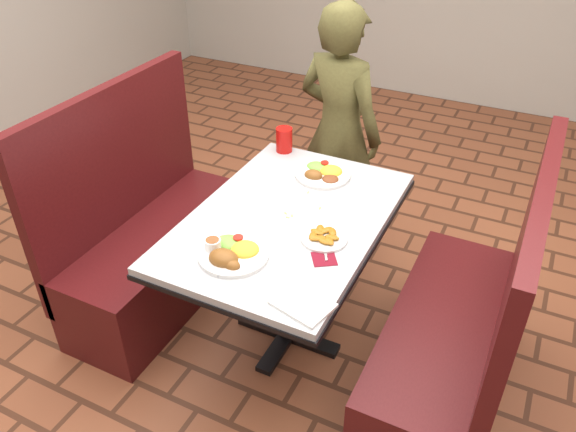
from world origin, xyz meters
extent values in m
plane|color=brown|center=(0.00, 0.00, 0.00)|extent=(7.00, 7.00, 0.00)
cube|color=#B6B9BB|center=(0.00, 0.00, 0.73)|extent=(0.80, 1.20, 0.03)
cube|color=black|center=(0.00, 0.00, 0.70)|extent=(0.81, 1.21, 0.02)
cylinder|color=black|center=(0.00, 0.00, 0.36)|extent=(0.10, 0.10, 0.69)
cube|color=black|center=(0.00, 0.00, 0.01)|extent=(0.55, 0.08, 0.03)
cube|color=black|center=(0.00, 0.00, 0.01)|extent=(0.08, 0.55, 0.03)
cube|color=#4F1213|center=(-0.75, 0.00, 0.23)|extent=(0.45, 1.20, 0.45)
cube|color=#4F1213|center=(-0.97, 0.00, 0.70)|extent=(0.06, 1.20, 0.95)
cube|color=#4F1213|center=(0.75, 0.00, 0.23)|extent=(0.45, 1.20, 0.45)
cube|color=#4F1213|center=(0.97, 0.00, 0.70)|extent=(0.06, 1.20, 0.95)
imported|color=brown|center=(-0.12, 0.91, 0.74)|extent=(0.60, 0.47, 1.47)
cylinder|color=white|center=(-0.07, -0.35, 0.76)|extent=(0.28, 0.28, 0.02)
ellipsoid|color=yellow|center=(-0.04, -0.32, 0.79)|extent=(0.12, 0.12, 0.05)
ellipsoid|color=#84C54F|center=(-0.12, -0.30, 0.79)|extent=(0.12, 0.09, 0.04)
cylinder|color=red|center=(-0.09, -0.28, 0.79)|extent=(0.04, 0.04, 0.01)
ellipsoid|color=#965B26|center=(-0.08, -0.41, 0.80)|extent=(0.12, 0.09, 0.07)
ellipsoid|color=#965B26|center=(-0.03, -0.43, 0.79)|extent=(0.07, 0.05, 0.04)
cylinder|color=white|center=(-0.16, -0.36, 0.79)|extent=(0.07, 0.07, 0.04)
cylinder|color=brown|center=(-0.16, -0.36, 0.81)|extent=(0.05, 0.05, 0.01)
cylinder|color=white|center=(0.00, 0.39, 0.76)|extent=(0.27, 0.27, 0.02)
ellipsoid|color=yellow|center=(0.03, 0.42, 0.79)|extent=(0.11, 0.11, 0.05)
ellipsoid|color=#84C54F|center=(-0.05, 0.44, 0.78)|extent=(0.11, 0.09, 0.04)
cylinder|color=red|center=(-0.02, 0.46, 0.79)|extent=(0.04, 0.04, 0.01)
ellipsoid|color=brown|center=(0.05, 0.35, 0.78)|extent=(0.08, 0.08, 0.03)
ellipsoid|color=#965B26|center=(-0.03, 0.34, 0.79)|extent=(0.09, 0.07, 0.05)
cylinder|color=white|center=(0.21, -0.09, 0.76)|extent=(0.19, 0.19, 0.01)
cube|color=maroon|center=(0.26, -0.21, 0.75)|extent=(0.13, 0.13, 0.00)
cube|color=silver|center=(0.25, -0.16, 0.76)|extent=(0.07, 0.12, 0.00)
cylinder|color=red|center=(-0.29, 0.55, 0.82)|extent=(0.09, 0.09, 0.13)
cube|color=white|center=(0.30, -0.49, 0.76)|extent=(0.23, 0.20, 0.01)
cube|color=#B9B9BD|center=(-0.12, -0.33, 0.76)|extent=(0.07, 0.16, 0.00)
cube|color=silver|center=(-0.06, -0.43, 0.76)|extent=(0.03, 0.13, 0.00)
camera|label=1|loc=(0.91, -1.84, 2.14)|focal=35.00mm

